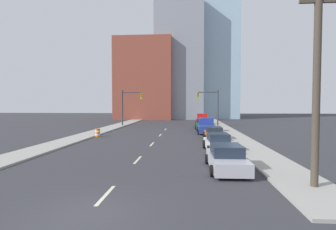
{
  "coord_description": "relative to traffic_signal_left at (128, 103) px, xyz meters",
  "views": [
    {
      "loc": [
        3.41,
        -8.47,
        3.77
      ],
      "look_at": [
        0.47,
        29.36,
        2.2
      ],
      "focal_mm": 28.0,
      "sensor_mm": 36.0,
      "label": 1
    }
  ],
  "objects": [
    {
      "name": "sidewalk_right",
      "position": [
        15.66,
        8.68,
        -3.89
      ],
      "size": [
        2.75,
        89.02,
        0.14
      ],
      "color": "#9E9B93",
      "rests_on": "ground"
    },
    {
      "name": "sedan_white",
      "position": [
        12.73,
        -23.24,
        -3.29
      ],
      "size": [
        2.28,
        4.86,
        1.44
      ],
      "rotation": [
        0.0,
        0.0,
        0.06
      ],
      "color": "silver",
      "rests_on": "ground"
    },
    {
      "name": "building_glass_right",
      "position": [
        16.85,
        32.53,
        12.84
      ],
      "size": [
        13.0,
        20.0,
        33.59
      ],
      "color": "#99B7CC",
      "rests_on": "ground"
    },
    {
      "name": "building_brick_left",
      "position": [
        -0.67,
        24.53,
        6.02
      ],
      "size": [
        14.0,
        16.0,
        19.94
      ],
      "color": "brown",
      "rests_on": "ground"
    },
    {
      "name": "building_office_center",
      "position": [
        7.99,
        28.53,
        10.96
      ],
      "size": [
        12.0,
        20.0,
        29.83
      ],
      "color": "gray",
      "rests_on": "ground"
    },
    {
      "name": "sedan_orange",
      "position": [
        13.07,
        -16.46,
        -3.32
      ],
      "size": [
        2.14,
        4.72,
        1.37
      ],
      "rotation": [
        0.0,
        0.0,
        -0.01
      ],
      "color": "orange",
      "rests_on": "ground"
    },
    {
      "name": "lane_stripe_at_9m",
      "position": [
        6.94,
        -26.95,
        -3.95
      ],
      "size": [
        0.16,
        2.4,
        0.01
      ],
      "primitive_type": "cube",
      "color": "beige",
      "rests_on": "ground"
    },
    {
      "name": "traffic_barrel",
      "position": [
        -0.06,
        -15.0,
        -3.48
      ],
      "size": [
        0.56,
        0.56,
        0.95
      ],
      "color": "orange",
      "rests_on": "ground"
    },
    {
      "name": "lane_stripe_at_30m",
      "position": [
        6.94,
        -5.36,
        -3.95
      ],
      "size": [
        0.16,
        2.4,
        0.01
      ],
      "primitive_type": "cube",
      "color": "beige",
      "rests_on": "ground"
    },
    {
      "name": "sedan_gray",
      "position": [
        12.89,
        8.57,
        -3.28
      ],
      "size": [
        2.1,
        4.61,
        1.48
      ],
      "rotation": [
        0.0,
        0.0,
        -0.03
      ],
      "color": "slate",
      "rests_on": "ground"
    },
    {
      "name": "traffic_signal_right",
      "position": [
        14.29,
        0.0,
        0.0
      ],
      "size": [
        3.61,
        0.35,
        6.19
      ],
      "color": "#38383D",
      "rests_on": "ground"
    },
    {
      "name": "sedan_green",
      "position": [
        12.42,
        -3.71,
        -3.28
      ],
      "size": [
        2.18,
        4.45,
        1.5
      ],
      "rotation": [
        0.0,
        0.0,
        -0.05
      ],
      "color": "#1E6033",
      "rests_on": "ground"
    },
    {
      "name": "pickup_truck_red",
      "position": [
        12.84,
        2.88,
        -3.11
      ],
      "size": [
        2.51,
        5.67,
        2.06
      ],
      "rotation": [
        0.0,
        0.0,
        -0.05
      ],
      "color": "red",
      "rests_on": "ground"
    },
    {
      "name": "sidewalk_left",
      "position": [
        -1.77,
        8.68,
        -3.89
      ],
      "size": [
        2.75,
        89.02,
        0.14
      ],
      "color": "#9E9B93",
      "rests_on": "ground"
    },
    {
      "name": "ground_plane",
      "position": [
        6.94,
        -35.83,
        -3.95
      ],
      "size": [
        200.0,
        200.0,
        0.0
      ],
      "primitive_type": "plane",
      "color": "#333338"
    },
    {
      "name": "sedan_silver",
      "position": [
        12.55,
        -29.19,
        -3.3
      ],
      "size": [
        2.26,
        4.78,
        1.45
      ],
      "rotation": [
        0.0,
        0.0,
        0.02
      ],
      "color": "#B2B2BC",
      "rests_on": "ground"
    },
    {
      "name": "utility_pole_right_near",
      "position": [
        15.93,
        -32.37,
        0.67
      ],
      "size": [
        1.6,
        0.32,
        9.0
      ],
      "color": "#473D33",
      "rests_on": "ground"
    },
    {
      "name": "pickup_truck_blue",
      "position": [
        12.73,
        -9.68,
        -3.17
      ],
      "size": [
        2.44,
        5.82,
        1.92
      ],
      "rotation": [
        0.0,
        0.0,
        0.0
      ],
      "color": "navy",
      "rests_on": "ground"
    },
    {
      "name": "lane_stripe_at_16m",
      "position": [
        6.94,
        -19.99,
        -3.95
      ],
      "size": [
        0.16,
        2.4,
        0.01
      ],
      "primitive_type": "cube",
      "color": "beige",
      "rests_on": "ground"
    },
    {
      "name": "lane_stripe_at_23m",
      "position": [
        6.94,
        -12.67,
        -3.95
      ],
      "size": [
        0.16,
        2.4,
        0.01
      ],
      "primitive_type": "cube",
      "color": "beige",
      "rests_on": "ground"
    },
    {
      "name": "lane_stripe_at_2m",
      "position": [
        6.94,
        -33.83,
        -3.95
      ],
      "size": [
        0.16,
        2.4,
        0.01
      ],
      "primitive_type": "cube",
      "color": "beige",
      "rests_on": "ground"
    },
    {
      "name": "traffic_signal_left",
      "position": [
        0.0,
        0.0,
        0.0
      ],
      "size": [
        3.61,
        0.35,
        6.19
      ],
      "color": "#38383D",
      "rests_on": "ground"
    }
  ]
}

